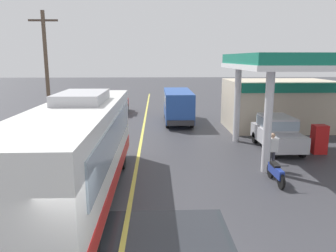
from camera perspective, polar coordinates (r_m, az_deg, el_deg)
The scene contains 10 objects.
ground at distance 26.35m, azimuth -4.06°, elevation 0.97°, with size 120.00×120.00×0.00m, color #38383D.
lane_divider_stripe at distance 21.46m, azimuth -4.50°, elevation -1.50°, with size 0.16×50.00×0.01m, color #D8CC4C.
coach_bus_main at distance 11.65m, azimuth -15.29°, elevation -4.50°, with size 2.60×11.04×3.69m.
gas_station_roadside at distance 22.28m, azimuth 20.33°, elevation 5.14°, with size 9.10×11.95×5.10m.
car_at_pump at distance 18.78m, azimuth 18.35°, elevation -0.82°, with size 1.70×4.20×1.82m.
minibus_opposing_lane at distance 25.30m, azimuth 1.73°, elevation 3.92°, with size 2.04×6.13×2.44m.
motorcycle_parked_forecourt at distance 13.85m, azimuth 18.16°, elevation -7.62°, with size 0.55×1.80×0.92m.
pedestrian_near_pump at distance 15.31m, azimuth 17.56°, elevation -3.84°, with size 0.55×0.22×1.66m.
car_trailing_behind_bus at distance 30.17m, azimuth -8.76°, elevation 4.17°, with size 1.70×4.20×1.82m.
utility_pole_roadside at distance 22.62m, azimuth -20.26°, elevation 8.90°, with size 1.80×0.24×7.78m.
Camera 1 is at (0.92, -5.87, 4.88)m, focal length 35.19 mm.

